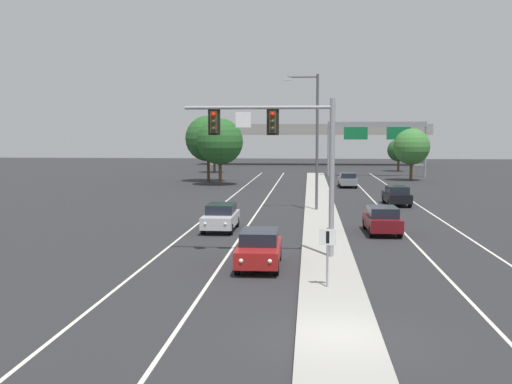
{
  "coord_description": "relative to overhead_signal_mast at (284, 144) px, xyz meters",
  "views": [
    {
      "loc": [
        -0.85,
        -16.86,
        5.73
      ],
      "look_at": [
        -3.2,
        10.0,
        3.2
      ],
      "focal_mm": 43.07,
      "sensor_mm": 36.0,
      "label": 1
    }
  ],
  "objects": [
    {
      "name": "car_receding_grey",
      "position": [
        5.29,
        39.36,
        -4.49
      ],
      "size": [
        1.88,
        4.49,
        1.58
      ],
      "color": "slate",
      "rests_on": "ground"
    },
    {
      "name": "street_lamp_median",
      "position": [
        1.47,
        17.79,
        0.48
      ],
      "size": [
        2.58,
        0.28,
        10.0
      ],
      "color": "#4C4C51",
      "rests_on": "median_island"
    },
    {
      "name": "median_sign_post",
      "position": [
        1.84,
        -5.69,
        -3.73
      ],
      "size": [
        0.6,
        0.1,
        2.2
      ],
      "color": "gray",
      "rests_on": "median_island"
    },
    {
      "name": "overpass_bridge",
      "position": [
        2.01,
        87.99,
        0.47
      ],
      "size": [
        42.4,
        6.4,
        7.65
      ],
      "color": "gray",
      "rests_on": "ground"
    },
    {
      "name": "tree_far_left_c",
      "position": [
        -11.1,
        45.7,
        -0.07
      ],
      "size": [
        5.55,
        5.55,
        8.03
      ],
      "color": "#4C3823",
      "rests_on": "ground"
    },
    {
      "name": "tree_far_left_a",
      "position": [
        -8.92,
        40.64,
        -0.38
      ],
      "size": [
        5.22,
        5.22,
        7.55
      ],
      "color": "#4C3823",
      "rests_on": "ground"
    },
    {
      "name": "lane_stripe_receding_center",
      "position": [
        6.71,
        13.9,
        -5.31
      ],
      "size": [
        0.14,
        100.0,
        0.01
      ],
      "primitive_type": "cube",
      "color": "silver",
      "rests_on": "ground"
    },
    {
      "name": "car_oncoming_red",
      "position": [
        -0.99,
        -1.81,
        -4.49
      ],
      "size": [
        1.87,
        4.49,
        1.58
      ],
      "color": "maroon",
      "rests_on": "ground"
    },
    {
      "name": "overhead_signal_mast",
      "position": [
        0.0,
        0.0,
        0.0
      ],
      "size": [
        6.85,
        0.44,
        7.2
      ],
      "color": "gray",
      "rests_on": "median_island"
    },
    {
      "name": "highway_sign_gantry",
      "position": [
        10.21,
        56.51,
        0.85
      ],
      "size": [
        13.28,
        0.42,
        7.5
      ],
      "color": "gray",
      "rests_on": "ground"
    },
    {
      "name": "car_receding_black",
      "position": [
        8.23,
        22.38,
        -4.49
      ],
      "size": [
        1.93,
        4.51,
        1.58
      ],
      "color": "black",
      "rests_on": "ground"
    },
    {
      "name": "ground_plane",
      "position": [
        2.01,
        -11.1,
        -5.31
      ],
      "size": [
        260.0,
        260.0,
        0.0
      ],
      "primitive_type": "plane",
      "color": "#28282B"
    },
    {
      "name": "tree_far_right_b",
      "position": [
        13.73,
        49.54,
        -1.08
      ],
      "size": [
        4.48,
        4.48,
        6.48
      ],
      "color": "#4C3823",
      "rests_on": "ground"
    },
    {
      "name": "car_oncoming_silver",
      "position": [
        -4.11,
        8.13,
        -4.49
      ],
      "size": [
        1.82,
        4.47,
        1.58
      ],
      "color": "#B7B7BC",
      "rests_on": "ground"
    },
    {
      "name": "tree_far_right_a",
      "position": [
        14.89,
        68.87,
        -2.01
      ],
      "size": [
        3.5,
        3.5,
        5.06
      ],
      "color": "#4C3823",
      "rests_on": "ground"
    },
    {
      "name": "tree_far_left_b",
      "position": [
        -13.15,
        63.52,
        -1.55
      ],
      "size": [
        3.99,
        3.99,
        5.77
      ],
      "color": "#4C3823",
      "rests_on": "ground"
    },
    {
      "name": "car_receding_darkred",
      "position": [
        5.37,
        7.8,
        -4.49
      ],
      "size": [
        1.91,
        4.5,
        1.58
      ],
      "color": "#5B0F14",
      "rests_on": "ground"
    },
    {
      "name": "edge_stripe_right",
      "position": [
        10.01,
        13.9,
        -5.31
      ],
      "size": [
        0.14,
        100.0,
        0.01
      ],
      "primitive_type": "cube",
      "color": "silver",
      "rests_on": "ground"
    },
    {
      "name": "median_island",
      "position": [
        2.01,
        6.9,
        -5.24
      ],
      "size": [
        2.4,
        110.0,
        0.15
      ],
      "primitive_type": "cube",
      "color": "#9E9B93",
      "rests_on": "ground"
    },
    {
      "name": "edge_stripe_left",
      "position": [
        -5.99,
        13.9,
        -5.31
      ],
      "size": [
        0.14,
        100.0,
        0.01
      ],
      "primitive_type": "cube",
      "color": "silver",
      "rests_on": "ground"
    },
    {
      "name": "lane_stripe_oncoming_center",
      "position": [
        -2.69,
        13.9,
        -5.31
      ],
      "size": [
        0.14,
        100.0,
        0.01
      ],
      "primitive_type": "cube",
      "color": "silver",
      "rests_on": "ground"
    }
  ]
}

